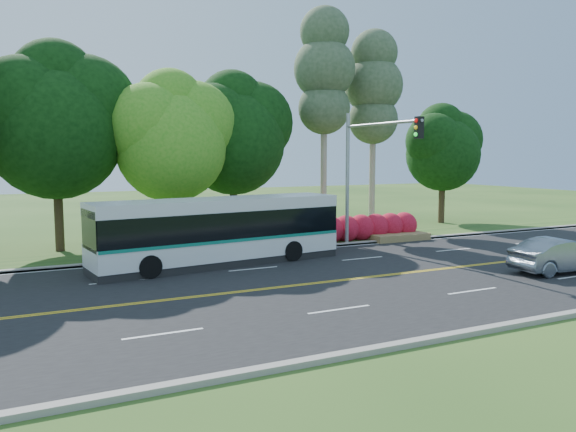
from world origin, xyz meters
name	(u,v)px	position (x,y,z in m)	size (l,w,h in m)	color
ground	(302,285)	(0.00, 0.00, 0.00)	(120.00, 120.00, 0.00)	#274918
road	(302,285)	(0.00, 0.00, 0.01)	(60.00, 14.00, 0.02)	black
curb_north	(234,253)	(0.00, 7.15, 0.07)	(60.00, 0.30, 0.15)	gray
curb_south	(430,340)	(0.00, -7.15, 0.07)	(60.00, 0.30, 0.15)	gray
grass_verge	(221,248)	(0.00, 9.00, 0.05)	(60.00, 4.00, 0.10)	#274918
lane_markings	(300,285)	(-0.09, 0.00, 0.02)	(57.60, 13.82, 0.00)	gold
tree_row	(104,118)	(-5.15, 12.13, 6.73)	(44.70, 9.10, 13.84)	black
bougainvillea_hedge	(349,229)	(7.18, 8.15, 0.72)	(9.50, 2.25, 1.50)	#A30D18
traffic_signal	(368,158)	(6.49, 5.40, 4.67)	(0.42, 6.10, 7.00)	#94969C
transit_bus	(219,232)	(-1.45, 5.08, 1.46)	(11.34, 3.80, 2.91)	silver
sedan	(561,255)	(10.54, -2.69, 0.73)	(1.50, 4.31, 1.42)	slate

